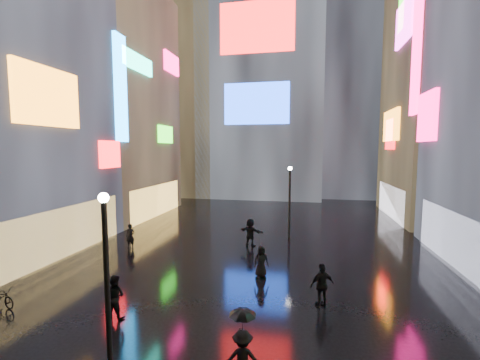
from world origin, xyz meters
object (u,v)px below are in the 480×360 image
(bicycle, at_px, (1,297))
(lamp_near, at_px, (106,270))
(lamp_far, at_px, (290,197))
(pedestrian_3, at_px, (322,285))

(bicycle, bearing_deg, lamp_near, -98.25)
(lamp_far, xyz_separation_m, bicycle, (-11.03, -12.93, -2.53))
(lamp_near, distance_m, lamp_far, 15.95)
(lamp_far, distance_m, pedestrian_3, 10.64)
(lamp_near, xyz_separation_m, bicycle, (-6.51, 2.37, -2.53))
(lamp_far, bearing_deg, lamp_near, -106.46)
(lamp_near, height_order, lamp_far, same)
(lamp_near, bearing_deg, bicycle, 160.04)
(lamp_near, xyz_separation_m, lamp_far, (4.52, 15.30, 0.00))
(lamp_near, xyz_separation_m, pedestrian_3, (6.34, 5.02, -2.05))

